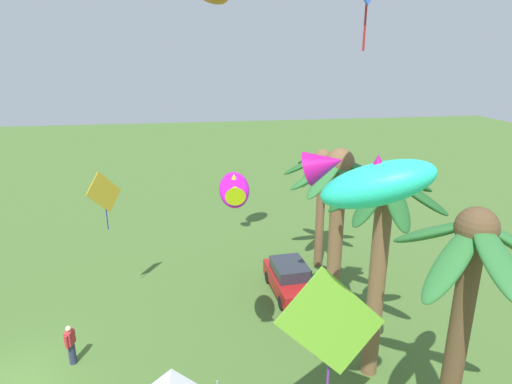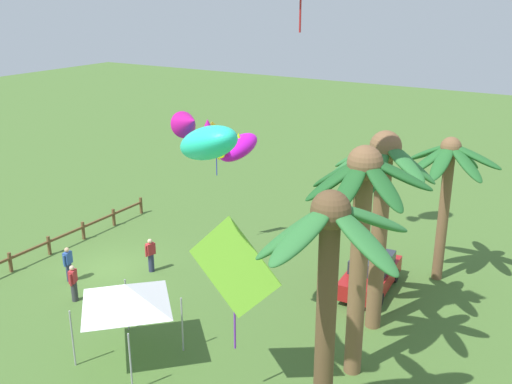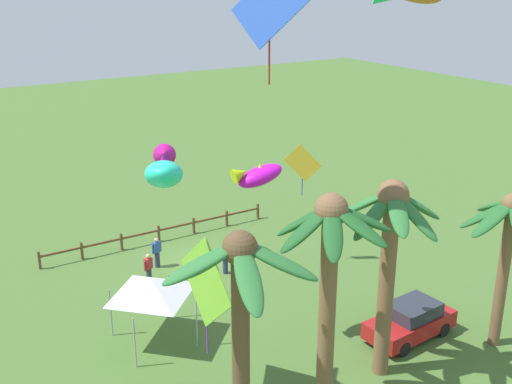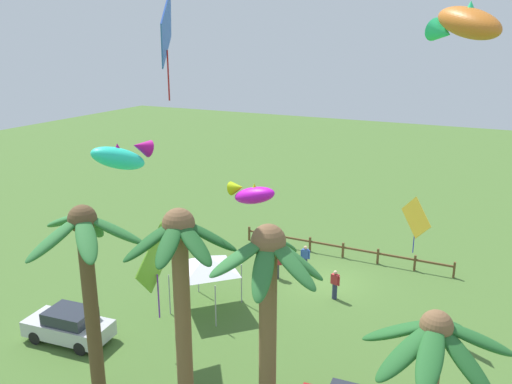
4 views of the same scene
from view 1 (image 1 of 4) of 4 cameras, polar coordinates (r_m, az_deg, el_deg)
The scene contains 10 objects.
palm_tree_0 at distance 11.97m, azimuth 26.27°, elevation -10.97°, with size 4.26×4.01×7.55m.
palm_tree_1 at distance 16.95m, azimuth 10.79°, elevation -1.15°, with size 3.74×3.88×7.59m.
palm_tree_2 at distance 22.13m, azimuth 8.76°, elevation 1.83°, with size 4.04×4.12×6.42m.
palm_tree_3 at distance 14.46m, azimuth 16.41°, elevation -4.26°, with size 3.80×3.93×7.79m.
parked_car_1 at distance 20.91m, azimuth 4.55°, elevation -11.38°, with size 4.01×1.97×1.51m.
spectator_0 at distance 18.00m, azimuth -23.34°, elevation -18.05°, with size 0.53×0.32×1.59m.
kite_diamond_0 at distance 19.22m, azimuth -19.48°, elevation -0.14°, with size 1.52×1.16×2.62m.
kite_fish_1 at distance 8.71m, azimuth 14.72°, elevation 1.45°, with size 2.07×2.83×1.55m.
kite_diamond_3 at distance 11.61m, azimuth 9.94°, elevation -16.86°, with size 0.39×3.05×4.25m.
kite_fish_4 at distance 12.98m, azimuth -2.90°, elevation 0.37°, with size 2.20×1.06×1.09m.
Camera 1 is at (13.28, 6.27, 10.93)m, focal length 30.17 mm.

